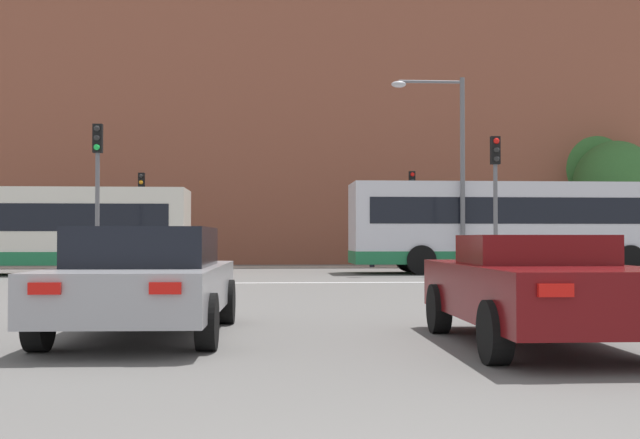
# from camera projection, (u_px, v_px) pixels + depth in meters

# --- Properties ---
(stop_line_strip) EXTENTS (8.85, 0.30, 0.01)m
(stop_line_strip) POSITION_uv_depth(u_px,v_px,m) (297.00, 283.00, 22.18)
(stop_line_strip) COLOR silver
(stop_line_strip) RESTS_ON ground_plane
(far_pavement) EXTENTS (69.84, 2.50, 0.01)m
(far_pavement) POSITION_uv_depth(u_px,v_px,m) (286.00, 267.00, 34.15)
(far_pavement) COLOR #A09B91
(far_pavement) RESTS_ON ground_plane
(brick_civic_building) EXTENTS (38.95, 11.63, 26.67)m
(brick_civic_building) POSITION_uv_depth(u_px,v_px,m) (287.00, 69.00, 43.09)
(brick_civic_building) COLOR brown
(brick_civic_building) RESTS_ON ground_plane
(car_saloon_left) EXTENTS (2.15, 4.61, 1.38)m
(car_saloon_left) POSITION_uv_depth(u_px,v_px,m) (146.00, 280.00, 10.20)
(car_saloon_left) COLOR #9E9EA3
(car_saloon_left) RESTS_ON ground_plane
(car_roadster_right) EXTENTS (2.00, 4.32, 1.28)m
(car_roadster_right) POSITION_uv_depth(u_px,v_px,m) (538.00, 288.00, 9.25)
(car_roadster_right) COLOR #600C0F
(car_roadster_right) RESTS_ON ground_plane
(bus_crossing_lead) EXTENTS (11.69, 2.67, 3.18)m
(bus_crossing_lead) POSITION_uv_depth(u_px,v_px,m) (515.00, 225.00, 28.45)
(bus_crossing_lead) COLOR silver
(bus_crossing_lead) RESTS_ON ground_plane
(bus_crossing_trailing) EXTENTS (12.07, 2.75, 2.91)m
(bus_crossing_trailing) POSITION_uv_depth(u_px,v_px,m) (7.00, 229.00, 27.02)
(bus_crossing_trailing) COLOR silver
(bus_crossing_trailing) RESTS_ON ground_plane
(traffic_light_near_left) EXTENTS (0.26, 0.31, 4.40)m
(traffic_light_near_left) POSITION_uv_depth(u_px,v_px,m) (97.00, 176.00, 22.14)
(traffic_light_near_left) COLOR slate
(traffic_light_near_left) RESTS_ON ground_plane
(traffic_light_far_left) EXTENTS (0.26, 0.31, 3.92)m
(traffic_light_far_left) POSITION_uv_depth(u_px,v_px,m) (141.00, 204.00, 32.82)
(traffic_light_far_left) COLOR slate
(traffic_light_far_left) RESTS_ON ground_plane
(traffic_light_near_right) EXTENTS (0.26, 0.31, 4.16)m
(traffic_light_near_right) POSITION_uv_depth(u_px,v_px,m) (496.00, 184.00, 22.90)
(traffic_light_near_right) COLOR slate
(traffic_light_near_right) RESTS_ON ground_plane
(traffic_light_far_right) EXTENTS (0.26, 0.31, 4.08)m
(traffic_light_far_right) POSITION_uv_depth(u_px,v_px,m) (412.00, 203.00, 33.99)
(traffic_light_far_right) COLOR slate
(traffic_light_far_right) RESTS_ON ground_plane
(street_lamp_junction) EXTENTS (2.49, 0.36, 6.65)m
(street_lamp_junction) POSITION_uv_depth(u_px,v_px,m) (449.00, 152.00, 26.90)
(street_lamp_junction) COLOR slate
(street_lamp_junction) RESTS_ON ground_plane
(pedestrian_waiting) EXTENTS (0.37, 0.46, 1.71)m
(pedestrian_waiting) POSITION_uv_depth(u_px,v_px,m) (451.00, 243.00, 35.16)
(pedestrian_waiting) COLOR #333851
(pedestrian_waiting) RESTS_ON ground_plane
(pedestrian_walking_east) EXTENTS (0.45, 0.33, 1.63)m
(pedestrian_walking_east) POSITION_uv_depth(u_px,v_px,m) (429.00, 245.00, 35.24)
(pedestrian_walking_east) COLOR black
(pedestrian_walking_east) RESTS_ON ground_plane
(pedestrian_walking_west) EXTENTS (0.41, 0.45, 1.56)m
(pedestrian_walking_west) POSITION_uv_depth(u_px,v_px,m) (372.00, 246.00, 33.94)
(pedestrian_walking_west) COLOR black
(pedestrian_walking_west) RESTS_ON ground_plane
(tree_by_building) EXTENTS (5.16, 5.16, 7.24)m
(tree_by_building) POSITION_uv_depth(u_px,v_px,m) (580.00, 173.00, 40.44)
(tree_by_building) COLOR #4C3823
(tree_by_building) RESTS_ON ground_plane
(tree_kerbside) EXTENTS (3.86, 3.86, 5.79)m
(tree_kerbside) POSITION_uv_depth(u_px,v_px,m) (615.00, 184.00, 37.40)
(tree_kerbside) COLOR #4C3823
(tree_kerbside) RESTS_ON ground_plane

